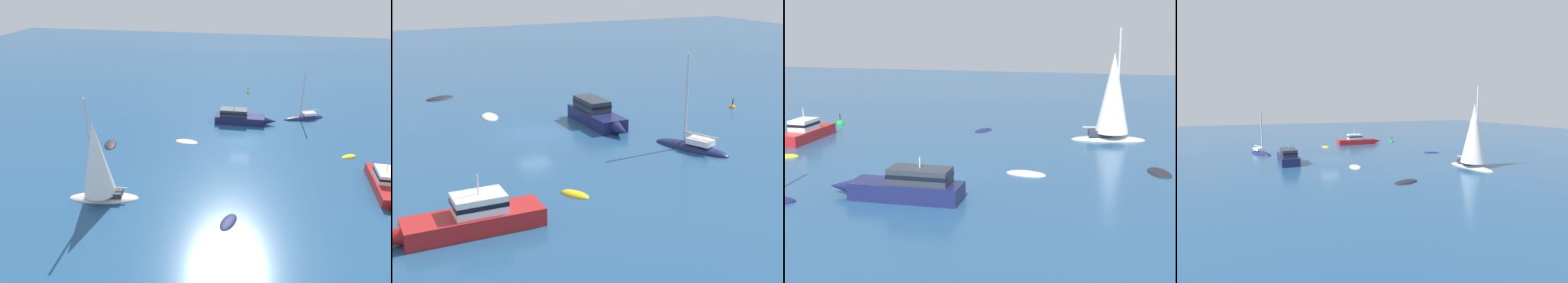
% 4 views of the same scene
% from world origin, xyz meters
% --- Properties ---
extents(ground_plane, '(160.00, 160.00, 0.00)m').
position_xyz_m(ground_plane, '(0.00, 0.00, 0.00)').
color(ground_plane, navy).
extents(yacht, '(6.13, 3.78, 7.32)m').
position_xyz_m(yacht, '(8.41, 8.96, 0.14)').
color(yacht, '#191E4C').
rests_on(yacht, ground).
extents(skiff, '(1.84, 2.79, 0.33)m').
position_xyz_m(skiff, '(0.15, -16.44, 0.00)').
color(skiff, '#191E4C').
rests_on(skiff, ground).
extents(tender, '(2.06, 1.70, 0.44)m').
position_xyz_m(tender, '(12.53, -2.13, 0.00)').
color(tender, yellow).
rests_on(tender, ground).
extents(motor_cruiser, '(2.12, 8.68, 2.94)m').
position_xyz_m(motor_cruiser, '(14.55, -8.78, 0.72)').
color(motor_cruiser, '#B21E1E').
rests_on(motor_cruiser, ground).
extents(ketch, '(6.77, 3.39, 10.25)m').
position_xyz_m(ketch, '(-11.92, -15.01, 3.62)').
color(ketch, silver).
rests_on(ketch, ground).
extents(skiff_1, '(2.28, 3.22, 0.45)m').
position_xyz_m(skiff_1, '(-15.58, -4.14, 0.00)').
color(skiff_1, black).
rests_on(skiff_1, ground).
extents(tender_1, '(3.01, 1.73, 0.42)m').
position_xyz_m(tender_1, '(-6.55, -1.67, 0.00)').
color(tender_1, silver).
rests_on(tender_1, ground).
extents(launch, '(8.38, 2.31, 2.65)m').
position_xyz_m(launch, '(-0.52, 5.74, 0.83)').
color(launch, '#191E4C').
rests_on(launch, ground).
extents(channel_buoy, '(0.83, 0.83, 1.52)m').
position_xyz_m(channel_buoy, '(15.33, -16.40, 0.01)').
color(channel_buoy, green).
rests_on(channel_buoy, ground).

